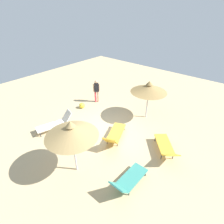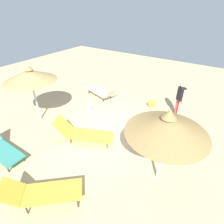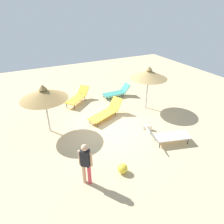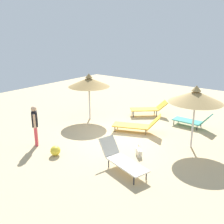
% 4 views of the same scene
% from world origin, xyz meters
% --- Properties ---
extents(ground, '(24.00, 24.00, 0.10)m').
position_xyz_m(ground, '(0.00, 0.00, -0.05)').
color(ground, tan).
extents(parasol_umbrella_far_right, '(2.08, 2.08, 2.54)m').
position_xyz_m(parasol_umbrella_far_right, '(-2.95, -0.74, 2.10)').
color(parasol_umbrella_far_right, '#B2B2B7').
rests_on(parasol_umbrella_far_right, ground).
extents(parasol_umbrella_center, '(2.14, 2.14, 2.43)m').
position_xyz_m(parasol_umbrella_center, '(2.68, -0.81, 1.98)').
color(parasol_umbrella_center, '#B2B2B7').
rests_on(parasol_umbrella_center, ground).
extents(lounge_chair_front, '(1.82, 0.65, 0.79)m').
position_xyz_m(lounge_chair_front, '(-2.15, -2.93, 0.34)').
color(lounge_chair_front, teal).
rests_on(lounge_chair_front, ground).
extents(lounge_chair_near_left, '(1.91, 1.80, 0.80)m').
position_xyz_m(lounge_chair_near_left, '(0.45, -3.23, 0.42)').
color(lounge_chair_near_left, gold).
rests_on(lounge_chair_near_left, ground).
extents(lounge_chair_far_left, '(2.12, 1.15, 0.90)m').
position_xyz_m(lounge_chair_far_left, '(-1.77, 2.46, 0.40)').
color(lounge_chair_far_left, silver).
rests_on(lounge_chair_far_left, ground).
extents(lounge_chair_edge, '(2.26, 1.46, 0.88)m').
position_xyz_m(lounge_chair_edge, '(-0.38, -0.75, 0.37)').
color(lounge_chair_edge, gold).
rests_on(lounge_chair_edge, ground).
extents(person_standing_back, '(0.40, 0.36, 1.67)m').
position_xyz_m(person_standing_back, '(2.14, 3.01, 0.96)').
color(person_standing_back, '#D83F4C').
rests_on(person_standing_back, ground).
extents(handbag, '(0.40, 0.40, 0.45)m').
position_xyz_m(handbag, '(-1.70, 1.22, 0.15)').
color(handbag, beige).
rests_on(handbag, ground).
extents(beach_ball, '(0.38, 0.38, 0.38)m').
position_xyz_m(beach_ball, '(0.80, 3.16, 0.19)').
color(beach_ball, yellow).
rests_on(beach_ball, ground).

